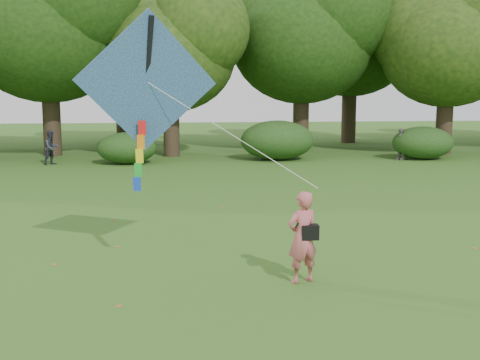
{
  "coord_description": "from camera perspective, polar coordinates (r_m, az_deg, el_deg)",
  "views": [
    {
      "loc": [
        -1.84,
        -10.25,
        3.39
      ],
      "look_at": [
        -0.51,
        2.0,
        1.5
      ],
      "focal_mm": 45.0,
      "sensor_mm": 36.0,
      "label": 1
    }
  ],
  "objects": [
    {
      "name": "tree_line",
      "position": [
        33.38,
        -0.16,
        12.52
      ],
      "size": [
        54.7,
        15.3,
        9.48
      ],
      "color": "#3A2D1E",
      "rests_on": "ground"
    },
    {
      "name": "fallen_leaves",
      "position": [
        14.07,
        -5.98,
        -5.25
      ],
      "size": [
        10.49,
        13.38,
        0.01
      ],
      "color": "olive",
      "rests_on": "ground"
    },
    {
      "name": "flying_kite",
      "position": [
        11.1,
        -8.85,
        8.98
      ],
      "size": [
        4.2,
        1.51,
        3.27
      ],
      "color": "#2462A0",
      "rests_on": "ground"
    },
    {
      "name": "crossbody_bag",
      "position": [
        10.55,
        6.6,
        -4.87
      ],
      "size": [
        0.43,
        0.2,
        0.68
      ],
      "color": "black",
      "rests_on": "ground"
    },
    {
      "name": "shrub_band",
      "position": [
        27.99,
        -3.9,
        3.5
      ],
      "size": [
        39.15,
        3.22,
        1.88
      ],
      "color": "#264919",
      "rests_on": "ground"
    },
    {
      "name": "man_kite_flyer",
      "position": [
        10.58,
        5.93,
        -5.42
      ],
      "size": [
        0.69,
        0.58,
        1.63
      ],
      "primitive_type": "imported",
      "rotation": [
        0.0,
        0.0,
        3.52
      ],
      "color": "#BF595E",
      "rests_on": "ground"
    },
    {
      "name": "bystander_right",
      "position": [
        29.55,
        14.99,
        3.31
      ],
      "size": [
        0.8,
        0.94,
        1.51
      ],
      "primitive_type": "imported",
      "rotation": [
        0.0,
        0.0,
        -0.98
      ],
      "color": "slate",
      "rests_on": "ground"
    },
    {
      "name": "bystander_left",
      "position": [
        28.06,
        -17.44,
        2.95
      ],
      "size": [
        0.93,
        0.94,
        1.53
      ],
      "primitive_type": "imported",
      "rotation": [
        0.0,
        0.0,
        0.8
      ],
      "color": "#2B2D39",
      "rests_on": "ground"
    },
    {
      "name": "ground",
      "position": [
        10.95,
        3.83,
        -9.33
      ],
      "size": [
        100.0,
        100.0,
        0.0
      ],
      "primitive_type": "plane",
      "color": "#265114",
      "rests_on": "ground"
    }
  ]
}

